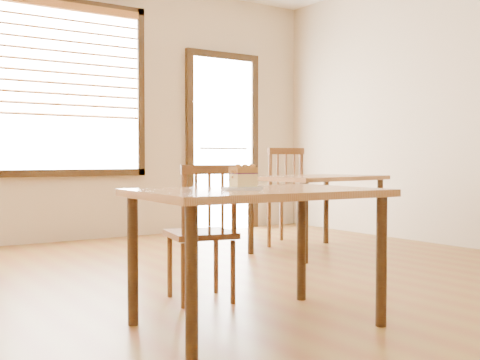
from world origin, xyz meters
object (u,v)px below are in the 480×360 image
object	(u,v)px
cafe_table_main	(257,205)
cafe_chair_second	(278,195)
plate	(243,188)
cafe_chair_main	(202,232)
cake_slice	(243,176)
cafe_table_second	(317,185)

from	to	relation	value
cafe_table_main	cafe_chair_second	bearing A→B (deg)	53.22
cafe_table_main	cafe_chair_second	xyz separation A→B (m)	(2.04, 2.43, -0.13)
cafe_table_main	plate	world-z (taller)	plate
cafe_chair_main	plate	xyz separation A→B (m)	(-0.15, -0.67, 0.31)
cafe_chair_second	cake_slice	size ratio (longest dim) A/B	7.41
cafe_chair_second	cake_slice	distance (m)	3.27
cafe_table_main	cafe_table_second	world-z (taller)	same
cafe_table_main	cafe_chair_main	xyz separation A→B (m)	(0.04, 0.65, -0.21)
cafe_chair_main	cafe_chair_second	world-z (taller)	cafe_chair_second
cafe_table_main	cafe_chair_second	size ratio (longest dim) A/B	1.29
cafe_chair_second	cake_slice	world-z (taller)	cafe_chair_second
cafe_table_second	cake_slice	distance (m)	2.79
cafe_chair_main	cake_slice	bearing A→B (deg)	90.45
cafe_chair_second	cake_slice	bearing A→B (deg)	55.85
cafe_table_second	plate	bearing A→B (deg)	-147.20
cake_slice	cafe_table_main	bearing A→B (deg)	15.13
plate	cafe_table_main	bearing A→B (deg)	12.13
cafe_chair_second	cafe_chair_main	bearing A→B (deg)	48.76
cafe_table_main	cake_slice	world-z (taller)	cake_slice
cafe_chair_main	cafe_table_main	bearing A→B (deg)	99.18
cafe_chair_second	cafe_table_second	bearing A→B (deg)	94.57
cafe_chair_second	plate	world-z (taller)	cafe_chair_second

